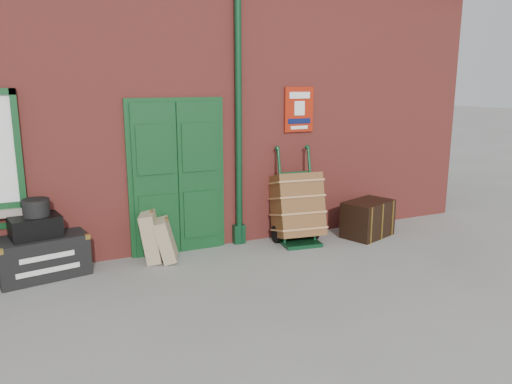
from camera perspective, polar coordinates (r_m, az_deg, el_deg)
ground at (r=6.39m, az=-2.35°, el=-10.32°), size 80.00×80.00×0.00m
station_building at (r=9.22m, az=-10.90°, el=10.32°), size 10.30×4.30×4.36m
houdini_trunk at (r=7.06m, az=-23.22°, el=-6.76°), size 1.17×0.78×0.54m
strongbox at (r=6.94m, az=-23.92°, el=-3.62°), size 0.67×0.53×0.27m
hatbox at (r=6.88m, az=-23.85°, el=-1.64°), size 0.38×0.38×0.22m
suitcase_back at (r=7.17m, az=-11.87°, el=-4.99°), size 0.43×0.56×0.71m
suitcase_front at (r=7.13m, az=-10.26°, el=-5.42°), size 0.44×0.52×0.61m
porter_trolley at (r=7.80m, az=4.72°, el=-1.70°), size 0.80×0.85×1.47m
dark_trunk at (r=8.34m, az=12.66°, el=-2.99°), size 0.95×0.78×0.59m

